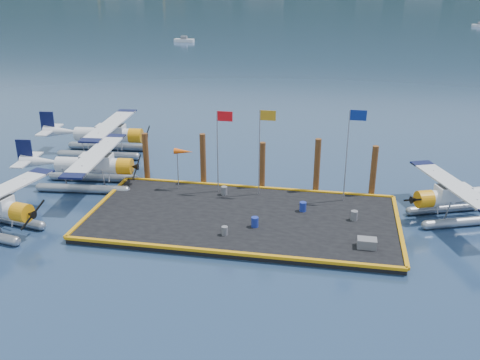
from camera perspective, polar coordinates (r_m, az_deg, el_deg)
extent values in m
plane|color=#172C45|center=(35.39, 0.27, -4.41)|extent=(4000.00, 4000.00, 0.00)
cube|color=black|center=(35.31, 0.27, -4.12)|extent=(20.00, 10.00, 0.40)
cylinder|color=gray|center=(38.42, -24.01, -3.73)|extent=(6.29, 1.75, 0.61)
cylinder|color=orange|center=(35.29, -22.28, -3.22)|extent=(1.21, 1.34, 1.18)
cube|color=black|center=(34.73, -21.23, -3.47)|extent=(0.47, 2.23, 1.14)
cube|color=#0A0E34|center=(39.22, -20.41, 0.84)|extent=(1.66, 1.18, 0.13)
cylinder|color=gray|center=(43.41, -15.36, 0.28)|extent=(6.65, 1.24, 0.64)
cylinder|color=gray|center=(41.38, -16.45, -0.90)|extent=(6.65, 1.24, 0.64)
cylinder|color=silver|center=(41.83, -15.81, 1.53)|extent=(5.05, 1.62, 1.17)
cube|color=silver|center=(41.48, -15.04, 1.99)|extent=(2.45, 1.38, 0.96)
cube|color=black|center=(41.30, -14.65, 2.26)|extent=(1.59, 1.25, 0.59)
cylinder|color=orange|center=(40.92, -12.18, 1.43)|extent=(1.18, 1.33, 1.24)
cube|color=black|center=(40.66, -10.96, 1.40)|extent=(0.28, 2.37, 1.20)
cube|color=silver|center=(41.31, -15.11, 2.69)|extent=(2.48, 9.72, 0.13)
cube|color=#0A0E34|center=(45.43, -13.19, 4.56)|extent=(1.68, 1.10, 0.14)
cube|color=#0A0E34|center=(37.30, -17.44, 0.40)|extent=(1.68, 1.10, 0.14)
cube|color=#0A0E34|center=(43.52, -22.00, 2.87)|extent=(1.18, 0.24, 1.82)
cube|color=silver|center=(43.68, -21.75, 2.00)|extent=(1.29, 3.70, 0.11)
cylinder|color=gray|center=(50.71, -13.93, 3.49)|extent=(6.93, 1.18, 0.67)
cylinder|color=gray|center=(48.54, -14.88, 2.59)|extent=(6.93, 1.18, 0.67)
cylinder|color=silver|center=(49.10, -14.31, 4.71)|extent=(5.25, 1.60, 1.22)
cube|color=silver|center=(48.77, -13.61, 5.14)|extent=(2.53, 1.40, 1.00)
cube|color=black|center=(48.60, -13.26, 5.39)|extent=(1.64, 1.28, 0.61)
cylinder|color=orange|center=(48.18, -11.07, 4.66)|extent=(1.21, 1.37, 1.29)
cube|color=black|center=(47.91, -9.98, 4.64)|extent=(0.25, 2.48, 1.25)
cube|color=silver|center=(48.62, -13.67, 5.77)|extent=(2.41, 10.12, 0.13)
cube|color=#0A0E34|center=(52.99, -11.97, 7.19)|extent=(1.74, 1.12, 0.14)
cube|color=#0A0E34|center=(44.34, -15.69, 4.06)|extent=(1.74, 1.12, 0.14)
cube|color=#0A0E34|center=(50.85, -19.86, 5.84)|extent=(1.23, 0.22, 1.89)
cube|color=silver|center=(50.98, -19.65, 5.06)|extent=(1.28, 3.85, 0.11)
cylinder|color=gray|center=(37.75, 23.26, -4.07)|extent=(5.90, 2.71, 0.59)
cylinder|color=gray|center=(39.38, 21.61, -2.77)|extent=(5.90, 2.71, 0.59)
cylinder|color=silver|center=(37.96, 22.45, -1.62)|extent=(4.65, 2.63, 1.08)
cube|color=silver|center=(37.52, 21.76, -1.21)|extent=(2.40, 1.78, 0.88)
cube|color=black|center=(37.30, 21.41, -0.96)|extent=(1.65, 1.45, 0.54)
cylinder|color=orange|center=(36.68, 19.07, -1.93)|extent=(1.32, 1.41, 1.14)
cube|color=black|center=(36.29, 17.91, -2.04)|extent=(0.83, 2.06, 1.10)
cube|color=silver|center=(37.35, 21.86, -0.51)|extent=(4.51, 8.79, 0.12)
cube|color=#0A0E34|center=(40.73, 18.86, 1.68)|extent=(1.69, 1.35, 0.13)
cylinder|color=navy|center=(33.65, 1.60, -4.50)|extent=(0.46, 0.46, 0.64)
cylinder|color=navy|center=(36.01, 6.72, -2.84)|extent=(0.45, 0.45, 0.64)
cylinder|color=#5B5A60|center=(32.68, -1.65, -5.43)|extent=(0.39, 0.39, 0.55)
cylinder|color=#5B5A60|center=(35.29, 12.08, -3.72)|extent=(0.45, 0.45, 0.63)
cylinder|color=#5B5A60|center=(38.36, -1.70, -1.14)|extent=(0.44, 0.44, 0.62)
cube|color=#5B5A60|center=(32.11, 13.38, -6.57)|extent=(1.12, 0.74, 0.56)
cylinder|color=#97979F|center=(38.03, -2.41, 2.98)|extent=(0.08, 0.08, 6.00)
cube|color=red|center=(37.16, -1.64, 6.81)|extent=(1.10, 0.03, 0.70)
cylinder|color=#97979F|center=(37.47, 2.07, 2.86)|extent=(0.08, 0.08, 6.20)
cube|color=#BF8316|center=(36.61, 2.99, 6.89)|extent=(1.10, 0.03, 0.70)
cylinder|color=#97979F|center=(37.07, 11.29, 2.48)|extent=(0.08, 0.08, 6.50)
cube|color=navy|center=(36.27, 12.50, 6.75)|extent=(1.10, 0.03, 0.70)
cylinder|color=#97979F|center=(39.28, -6.65, 1.14)|extent=(0.07, 0.07, 3.00)
cone|color=#EA520D|center=(38.67, -6.03, 3.04)|extent=(1.40, 0.44, 0.44)
cylinder|color=#4D2E16|center=(41.60, -9.98, 2.28)|extent=(0.44, 0.44, 4.00)
cylinder|color=#4D2E16|center=(40.26, -3.96, 2.06)|extent=(0.44, 0.44, 4.20)
cylinder|color=#4D2E16|center=(39.49, 2.39, 1.39)|extent=(0.44, 0.44, 3.80)
cylinder|color=#4D2E16|center=(39.08, 8.21, 1.35)|extent=(0.44, 0.44, 4.30)
cylinder|color=#4D2E16|center=(39.22, 14.03, 0.75)|extent=(0.44, 0.44, 4.00)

